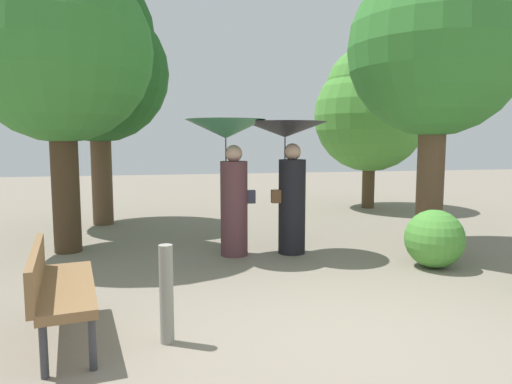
% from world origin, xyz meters
% --- Properties ---
extents(ground_plane, '(40.00, 40.00, 0.00)m').
position_xyz_m(ground_plane, '(0.00, 0.00, 0.00)').
color(ground_plane, gray).
extents(person_left, '(1.20, 1.20, 2.05)m').
position_xyz_m(person_left, '(-0.52, 3.06, 1.46)').
color(person_left, '#563338').
rests_on(person_left, ground).
extents(person_right, '(1.26, 1.26, 2.02)m').
position_xyz_m(person_right, '(0.38, 3.00, 1.43)').
color(person_right, black).
rests_on(person_right, ground).
extents(park_bench, '(0.73, 1.56, 0.83)m').
position_xyz_m(park_bench, '(-2.45, 0.40, 0.51)').
color(park_bench, '#38383D').
rests_on(park_bench, ground).
extents(tree_near_left, '(2.83, 2.83, 5.07)m').
position_xyz_m(tree_near_left, '(-2.69, 6.22, 3.37)').
color(tree_near_left, brown).
rests_on(tree_near_left, ground).
extents(tree_near_right, '(2.73, 2.73, 5.12)m').
position_xyz_m(tree_near_right, '(2.72, 2.88, 3.43)').
color(tree_near_right, brown).
rests_on(tree_near_right, ground).
extents(tree_mid_left, '(2.79, 2.79, 5.04)m').
position_xyz_m(tree_mid_left, '(-2.97, 3.84, 3.35)').
color(tree_mid_left, '#42301E').
rests_on(tree_mid_left, ground).
extents(tree_mid_right, '(2.83, 2.83, 4.13)m').
position_xyz_m(tree_mid_right, '(3.76, 7.24, 2.57)').
color(tree_mid_right, '#4C3823').
rests_on(tree_mid_right, ground).
extents(bush_path_right, '(0.80, 0.80, 0.80)m').
position_xyz_m(bush_path_right, '(2.13, 1.81, 0.40)').
color(bush_path_right, '#4C9338').
rests_on(bush_path_right, ground).
extents(path_marker_post, '(0.12, 0.12, 0.87)m').
position_xyz_m(path_marker_post, '(-1.53, 0.15, 0.43)').
color(path_marker_post, gray).
rests_on(path_marker_post, ground).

